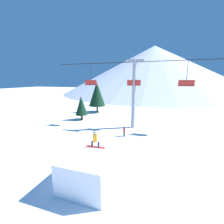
{
  "coord_description": "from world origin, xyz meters",
  "views": [
    {
      "loc": [
        4.57,
        -7.27,
        6.63
      ],
      "look_at": [
        0.56,
        4.94,
        3.84
      ],
      "focal_mm": 24.0,
      "sensor_mm": 36.0,
      "label": 1
    }
  ],
  "objects_px": {
    "snow_ramp": "(89,170)",
    "pine_tree_near": "(81,106)",
    "distant_skier": "(124,131)",
    "snowboarder": "(95,139)"
  },
  "relations": [
    {
      "from": "snow_ramp",
      "to": "snowboarder",
      "type": "distance_m",
      "value": 2.02
    },
    {
      "from": "pine_tree_near",
      "to": "distant_skier",
      "type": "distance_m",
      "value": 10.25
    },
    {
      "from": "snow_ramp",
      "to": "pine_tree_near",
      "type": "bearing_deg",
      "value": 121.05
    },
    {
      "from": "snow_ramp",
      "to": "pine_tree_near",
      "type": "distance_m",
      "value": 16.57
    },
    {
      "from": "snow_ramp",
      "to": "distant_skier",
      "type": "relative_size",
      "value": 2.64
    },
    {
      "from": "snow_ramp",
      "to": "pine_tree_near",
      "type": "xyz_separation_m",
      "value": [
        -8.52,
        14.15,
        1.37
      ]
    },
    {
      "from": "snowboarder",
      "to": "pine_tree_near",
      "type": "bearing_deg",
      "value": 123.05
    },
    {
      "from": "snow_ramp",
      "to": "distant_skier",
      "type": "bearing_deg",
      "value": 89.25
    },
    {
      "from": "snowboarder",
      "to": "pine_tree_near",
      "type": "relative_size",
      "value": 0.35
    },
    {
      "from": "snowboarder",
      "to": "distant_skier",
      "type": "height_order",
      "value": "snowboarder"
    }
  ]
}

